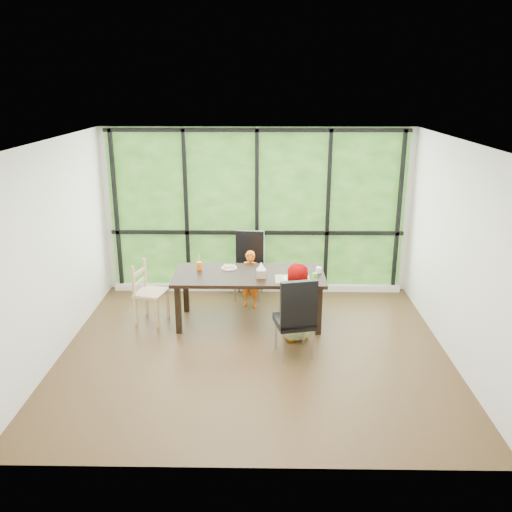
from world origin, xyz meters
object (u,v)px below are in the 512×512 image
chair_end_beech (151,293)px  tissue_box (261,273)px  plate_near (291,278)px  green_cup (315,277)px  chair_window_leather (249,266)px  white_mug (319,270)px  child_older (295,302)px  orange_cup (199,266)px  chair_interior_leather (294,316)px  plate_far (229,268)px  child_toddler (250,279)px  dining_table (249,298)px

chair_end_beech → tissue_box: chair_end_beech is taller
plate_near → green_cup: bearing=-10.4°
chair_window_leather → chair_end_beech: size_ratio=1.20×
green_cup → white_mug: 0.33m
chair_end_beech → plate_near: size_ratio=4.07×
chair_window_leather → child_older: child_older is taller
plate_near → tissue_box: bearing=172.7°
green_cup → chair_end_beech: bearing=173.9°
orange_cup → green_cup: orange_cup is taller
plate_near → tissue_box: size_ratio=1.66×
white_mug → tissue_box: 0.85m
chair_interior_leather → plate_far: size_ratio=4.73×
plate_near → tissue_box: 0.42m
child_toddler → orange_cup: (-0.73, -0.41, 0.36)m
child_older → dining_table: bearing=-65.0°
chair_interior_leather → orange_cup: 1.77m
chair_window_leather → plate_near: bearing=-55.1°
dining_table → white_mug: size_ratio=26.04×
chair_end_beech → green_cup: 2.38m
chair_window_leather → plate_far: 0.78m
chair_end_beech → plate_far: size_ratio=3.94×
child_older → tissue_box: bearing=-65.3°
plate_far → green_cup: (1.21, -0.48, 0.05)m
chair_interior_leather → child_older: size_ratio=1.00×
child_older → chair_end_beech: bearing=-39.4°
dining_table → child_older: (0.63, -0.54, 0.17)m
child_toddler → plate_near: bearing=-33.5°
chair_window_leather → orange_cup: chair_window_leather is taller
chair_interior_leather → green_cup: bearing=-125.9°
chair_interior_leather → plate_near: bearing=-101.9°
chair_interior_leather → child_older: 0.44m
chair_interior_leather → tissue_box: bearing=-75.4°
plate_near → orange_cup: orange_cup is taller
chair_window_leather → plate_near: (0.63, -1.13, 0.22)m
dining_table → orange_cup: orange_cup is taller
chair_interior_leather → plate_near: size_ratio=4.88×
chair_interior_leather → plate_near: chair_interior_leather is taller
chair_interior_leather → tissue_box: chair_interior_leather is taller
chair_interior_leather → plate_far: chair_interior_leather is taller
white_mug → green_cup: bearing=-104.8°
green_cup → tissue_box: (-0.74, 0.11, 0.00)m
dining_table → green_cup: green_cup is taller
plate_near → child_older: bearing=-82.7°
dining_table → child_older: child_older is taller
plate_far → plate_near: 0.99m
child_older → plate_far: bearing=-64.1°
plate_near → white_mug: 0.48m
white_mug → plate_far: bearing=172.6°
child_toddler → plate_near: 1.02m
plate_far → orange_cup: (-0.43, -0.07, 0.05)m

